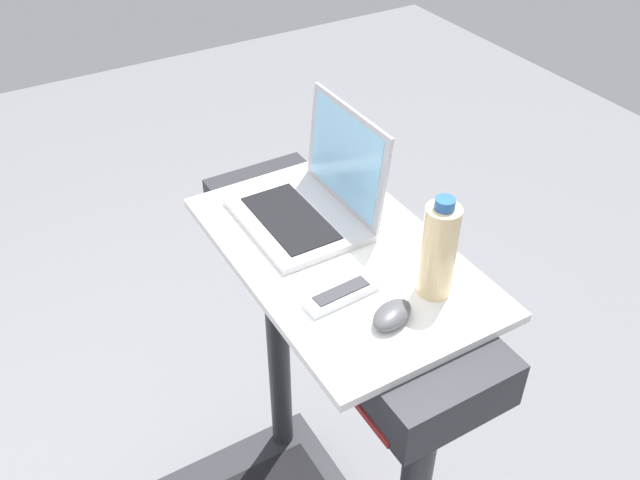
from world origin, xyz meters
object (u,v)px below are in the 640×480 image
Objects in this scene: tv_remote at (341,295)px; laptop at (313,199)px; computer_mouse at (392,315)px; water_bottle at (439,250)px.

laptop is at bearing 161.52° from tv_remote.
computer_mouse is 0.16m from water_bottle.
computer_mouse is at bearing -3.78° from laptop.
laptop is 0.38m from computer_mouse.
laptop reaches higher than water_bottle.
laptop is 0.29m from tv_remote.
tv_remote is at bearing -16.18° from laptop.
tv_remote is (0.27, -0.09, -0.04)m from laptop.
water_bottle reaches higher than tv_remote.
water_bottle is 0.21m from tv_remote.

